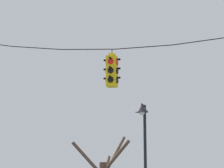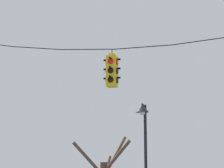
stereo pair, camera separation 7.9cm
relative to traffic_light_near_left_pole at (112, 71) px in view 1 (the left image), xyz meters
name	(u,v)px [view 1 (the left image)]	position (x,y,z in m)	size (l,w,h in m)	color
span_wire	(143,39)	(1.09, 0.00, 1.02)	(13.69, 0.03, 0.82)	black
traffic_light_near_left_pole	(112,71)	(0.00, 0.00, 0.00)	(0.58, 0.58, 1.31)	yellow
street_lamp	(143,132)	(0.45, 3.09, -1.82)	(0.53, 0.91, 4.94)	black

